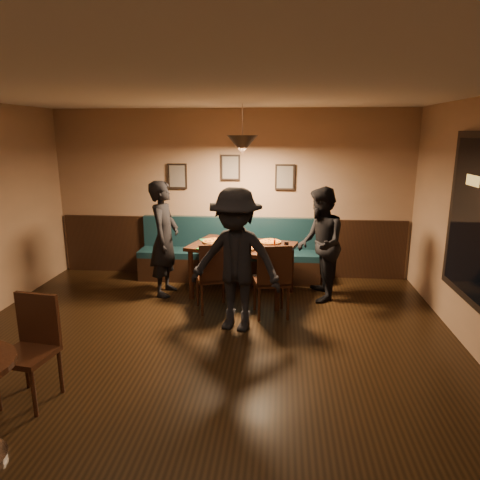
{
  "coord_description": "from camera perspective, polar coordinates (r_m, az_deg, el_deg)",
  "views": [
    {
      "loc": [
        0.85,
        -3.82,
        2.4
      ],
      "look_at": [
        0.29,
        2.11,
        0.95
      ],
      "focal_mm": 32.85,
      "sensor_mm": 36.0,
      "label": 1
    }
  ],
  "objects": [
    {
      "name": "pendant_lamp",
      "position": [
        6.31,
        0.31,
        12.32
      ],
      "size": [
        0.44,
        0.44,
        0.25
      ],
      "primitive_type": "cone",
      "rotation": [
        3.14,
        0.0,
        0.0
      ],
      "color": "black",
      "rests_on": "ceiling"
    },
    {
      "name": "pizza_b",
      "position": [
        6.29,
        0.6,
        -0.92
      ],
      "size": [
        0.49,
        0.49,
        0.04
      ],
      "primitive_type": "cylinder",
      "rotation": [
        0.0,
        0.0,
        -0.34
      ],
      "color": "gold",
      "rests_on": "dining_table"
    },
    {
      "name": "chair_near_right",
      "position": [
        5.89,
        4.08,
        -5.08
      ],
      "size": [
        0.53,
        0.53,
        1.02
      ],
      "primitive_type": null,
      "rotation": [
        0.0,
        0.0,
        0.21
      ],
      "color": "black",
      "rests_on": "floor"
    },
    {
      "name": "soda_glass",
      "position": [
        6.19,
        6.03,
        -0.81
      ],
      "size": [
        0.07,
        0.07,
        0.14
      ],
      "primitive_type": "cylinder",
      "rotation": [
        0.0,
        0.0,
        -0.03
      ],
      "color": "black",
      "rests_on": "dining_table"
    },
    {
      "name": "cafe_chair_far",
      "position": [
        4.49,
        -25.98,
        -13.0
      ],
      "size": [
        0.49,
        0.49,
        0.98
      ],
      "primitive_type": null,
      "rotation": [
        0.0,
        0.0,
        3.0
      ],
      "color": "black",
      "rests_on": "floor"
    },
    {
      "name": "napkin_a",
      "position": [
        6.81,
        -4.51,
        0.02
      ],
      "size": [
        0.21,
        0.21,
        0.01
      ],
      "primitive_type": "cube",
      "rotation": [
        0.0,
        0.0,
        0.48
      ],
      "color": "#1D6F33",
      "rests_on": "dining_table"
    },
    {
      "name": "chair_near_left",
      "position": [
        6.08,
        -3.54,
        -4.64
      ],
      "size": [
        0.56,
        0.56,
        0.98
      ],
      "primitive_type": null,
      "rotation": [
        0.0,
        0.0,
        0.35
      ],
      "color": "#321B0E",
      "rests_on": "floor"
    },
    {
      "name": "diner_left",
      "position": [
        6.67,
        -9.79,
        0.18
      ],
      "size": [
        0.45,
        0.65,
        1.73
      ],
      "primitive_type": "imported",
      "rotation": [
        0.0,
        0.0,
        1.51
      ],
      "color": "black",
      "rests_on": "floor"
    },
    {
      "name": "cutlery_set",
      "position": [
        6.14,
        0.25,
        -1.47
      ],
      "size": [
        0.18,
        0.07,
        0.0
      ],
      "primitive_type": "cube",
      "rotation": [
        0.0,
        0.0,
        1.25
      ],
      "color": "silver",
      "rests_on": "dining_table"
    },
    {
      "name": "pizza_a",
      "position": [
        6.64,
        -3.33,
        -0.17
      ],
      "size": [
        0.43,
        0.43,
        0.04
      ],
      "primitive_type": "cylinder",
      "rotation": [
        0.0,
        0.0,
        -0.19
      ],
      "color": "#C07124",
      "rests_on": "dining_table"
    },
    {
      "name": "diner_right",
      "position": [
        6.48,
        10.36,
        -0.56
      ],
      "size": [
        0.66,
        0.83,
        1.67
      ],
      "primitive_type": "imported",
      "rotation": [
        0.0,
        0.0,
        -1.53
      ],
      "color": "black",
      "rests_on": "floor"
    },
    {
      "name": "floor",
      "position": [
        4.59,
        -6.36,
        -17.96
      ],
      "size": [
        7.0,
        7.0,
        0.0
      ],
      "primitive_type": "plane",
      "color": "black",
      "rests_on": "ground"
    },
    {
      "name": "picture_center",
      "position": [
        7.36,
        -1.24,
        9.39
      ],
      "size": [
        0.32,
        0.04,
        0.42
      ],
      "primitive_type": "cube",
      "color": "black",
      "rests_on": "wall_back"
    },
    {
      "name": "booth_bench",
      "position": [
        7.32,
        -1.43,
        -1.36
      ],
      "size": [
        3.0,
        0.6,
        1.0
      ],
      "primitive_type": null,
      "color": "#0F232D",
      "rests_on": "ground"
    },
    {
      "name": "picture_left",
      "position": [
        7.53,
        -8.13,
        8.21
      ],
      "size": [
        0.32,
        0.04,
        0.42
      ],
      "primitive_type": "cube",
      "color": "black",
      "rests_on": "wall_back"
    },
    {
      "name": "wall_back",
      "position": [
        7.43,
        -1.2,
        5.95
      ],
      "size": [
        6.0,
        0.0,
        6.0
      ],
      "primitive_type": "plane",
      "rotation": [
        1.57,
        0.0,
        0.0
      ],
      "color": "#8C704F",
      "rests_on": "ground"
    },
    {
      "name": "dining_table",
      "position": [
        6.62,
        0.29,
        -3.94
      ],
      "size": [
        1.68,
        1.3,
        0.79
      ],
      "primitive_type": "cube",
      "rotation": [
        0.0,
        0.0,
        -0.26
      ],
      "color": "black",
      "rests_on": "floor"
    },
    {
      "name": "pizza_c",
      "position": [
        6.63,
        3.94,
        -0.22
      ],
      "size": [
        0.41,
        0.41,
        0.04
      ],
      "primitive_type": "cylinder",
      "rotation": [
        0.0,
        0.0,
        -0.29
      ],
      "color": "#C55D25",
      "rests_on": "dining_table"
    },
    {
      "name": "napkin_b",
      "position": [
        6.31,
        -4.86,
        -1.1
      ],
      "size": [
        0.2,
        0.2,
        0.01
      ],
      "primitive_type": "cube",
      "rotation": [
        0.0,
        0.0,
        -0.52
      ],
      "color": "#1C6A1D",
      "rests_on": "dining_table"
    },
    {
      "name": "diner_front",
      "position": [
        5.36,
        -0.57,
        -2.67
      ],
      "size": [
        1.28,
        0.92,
        1.78
      ],
      "primitive_type": "imported",
      "rotation": [
        0.0,
        0.0,
        -0.25
      ],
      "color": "black",
      "rests_on": "floor"
    },
    {
      "name": "ceiling",
      "position": [
        3.93,
        -7.49,
        19.39
      ],
      "size": [
        7.0,
        7.0,
        0.0
      ],
      "primitive_type": "plane",
      "rotation": [
        3.14,
        0.0,
        0.0
      ],
      "color": "silver",
      "rests_on": "ground"
    },
    {
      "name": "picture_right",
      "position": [
        7.32,
        5.85,
        8.13
      ],
      "size": [
        0.32,
        0.04,
        0.42
      ],
      "primitive_type": "cube",
      "color": "black",
      "rests_on": "wall_back"
    },
    {
      "name": "tabasco_bottle",
      "position": [
        6.41,
        4.51,
        -0.31
      ],
      "size": [
        0.03,
        0.03,
        0.12
      ],
      "primitive_type": "cylinder",
      "rotation": [
        0.0,
        0.0,
        -0.23
      ],
      "color": "#932504",
      "rests_on": "dining_table"
    },
    {
      "name": "wainscot",
      "position": [
        7.58,
        -1.19,
        -0.84
      ],
      "size": [
        5.88,
        0.06,
        1.0
      ],
      "primitive_type": "cube",
      "color": "black",
      "rests_on": "ground"
    }
  ]
}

